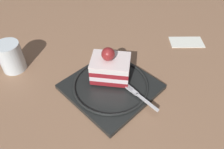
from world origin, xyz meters
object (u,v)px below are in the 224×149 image
object	(u,v)px
cake_slice	(110,67)
folded_napkin	(186,42)
dessert_plate	(112,85)
fork	(139,96)
drink_glass_near	(11,58)

from	to	relation	value
cake_slice	folded_napkin	bearing A→B (deg)	83.34
dessert_plate	fork	xyz separation A→B (m)	(0.08, 0.02, 0.01)
fork	drink_glass_near	xyz separation A→B (m)	(-0.32, -0.17, 0.02)
cake_slice	folded_napkin	distance (m)	0.30
cake_slice	folded_napkin	size ratio (longest dim) A/B	1.14
fork	folded_napkin	distance (m)	0.30
dessert_plate	drink_glass_near	world-z (taller)	drink_glass_near
drink_glass_near	folded_napkin	world-z (taller)	drink_glass_near
dessert_plate	cake_slice	size ratio (longest dim) A/B	1.77
dessert_plate	folded_napkin	bearing A→B (deg)	87.31
fork	folded_napkin	xyz separation A→B (m)	(-0.06, 0.29, -0.02)
dessert_plate	folded_napkin	xyz separation A→B (m)	(0.01, 0.31, -0.01)
dessert_plate	fork	bearing A→B (deg)	13.62
dessert_plate	drink_glass_near	xyz separation A→B (m)	(-0.24, -0.16, 0.03)
cake_slice	dessert_plate	bearing A→B (deg)	-31.24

